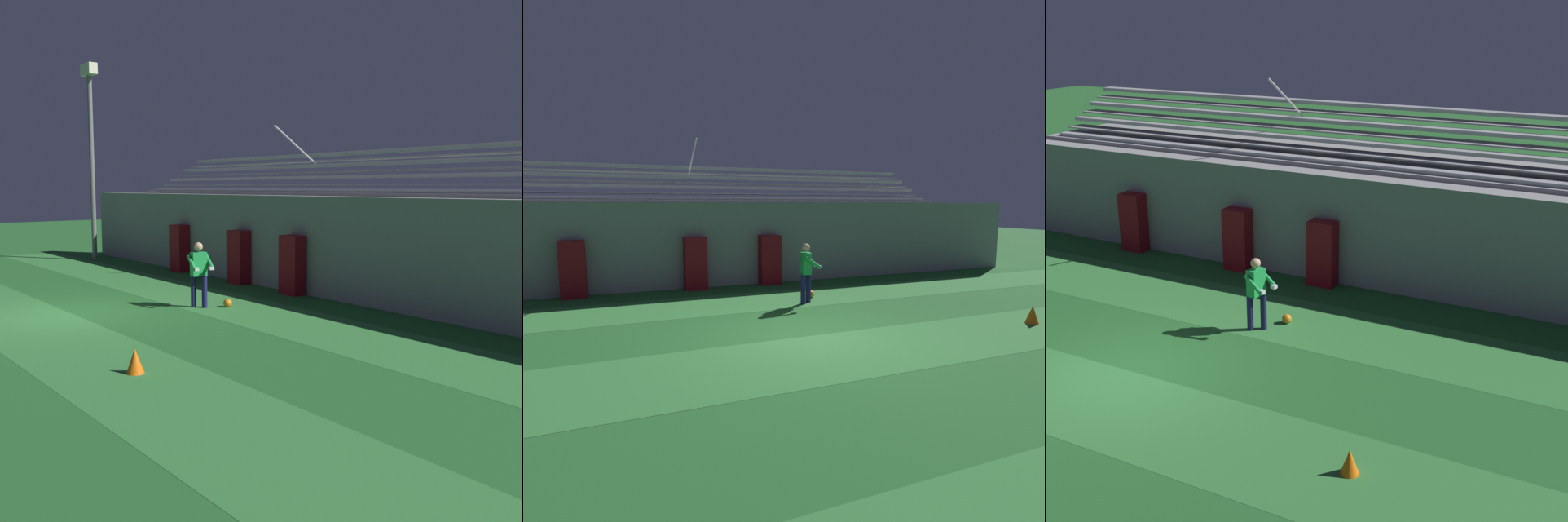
{
  "view_description": "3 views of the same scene",
  "coord_description": "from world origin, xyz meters",
  "views": [
    {
      "loc": [
        14.09,
        -5.57,
        3.06
      ],
      "look_at": [
        2.23,
        4.02,
        1.2
      ],
      "focal_mm": 42.0,
      "sensor_mm": 36.0,
      "label": 1
    },
    {
      "loc": [
        -3.79,
        -8.01,
        2.73
      ],
      "look_at": [
        1.23,
        4.52,
        0.98
      ],
      "focal_mm": 30.0,
      "sensor_mm": 36.0,
      "label": 2
    },
    {
      "loc": [
        8.95,
        -9.72,
        6.79
      ],
      "look_at": [
        2.3,
        3.13,
        1.69
      ],
      "focal_mm": 50.0,
      "sensor_mm": 36.0,
      "label": 3
    }
  ],
  "objects": [
    {
      "name": "soccer_ball",
      "position": [
        1.63,
        3.42,
        0.11
      ],
      "size": [
        0.22,
        0.22,
        0.22
      ],
      "primitive_type": "sphere",
      "color": "orange",
      "rests_on": "ground"
    },
    {
      "name": "bleacher_stand",
      "position": [
        -0.0,
        8.49,
        1.5
      ],
      "size": [
        18.0,
        3.35,
        5.03
      ],
      "color": "gray",
      "rests_on": "ground"
    },
    {
      "name": "padding_pillar_gate_left",
      "position": [
        -1.27,
        5.95,
        0.85
      ],
      "size": [
        0.71,
        0.44,
        1.69
      ],
      "primitive_type": "cube",
      "color": "maroon",
      "rests_on": "ground"
    },
    {
      "name": "padding_pillar_gate_right",
      "position": [
        1.27,
        5.95,
        0.85
      ],
      "size": [
        0.71,
        0.44,
        1.69
      ],
      "primitive_type": "cube",
      "color": "maroon",
      "rests_on": "ground"
    },
    {
      "name": "ground_plane",
      "position": [
        0.0,
        0.0,
        0.0
      ],
      "size": [
        80.0,
        80.0,
        0.0
      ],
      "primitive_type": "plane",
      "color": "#236028"
    },
    {
      "name": "turf_stripe_far",
      "position": [
        0.0,
        3.58,
        0.0
      ],
      "size": [
        28.0,
        2.4,
        0.01
      ],
      "primitive_type": "cube",
      "color": "#337A38",
      "rests_on": "ground"
    },
    {
      "name": "traffic_cone",
      "position": [
        5.19,
        -1.04,
        0.21
      ],
      "size": [
        0.3,
        0.3,
        0.42
      ],
      "primitive_type": "cone",
      "color": "orange",
      "rests_on": "ground"
    },
    {
      "name": "turf_stripe_mid",
      "position": [
        0.0,
        -1.21,
        0.0
      ],
      "size": [
        28.0,
        2.4,
        0.01
      ],
      "primitive_type": "cube",
      "color": "#337A38",
      "rests_on": "ground"
    },
    {
      "name": "back_wall",
      "position": [
        0.0,
        6.5,
        1.4
      ],
      "size": [
        24.0,
        0.6,
        2.8
      ],
      "primitive_type": "cube",
      "color": "gray",
      "rests_on": "ground"
    },
    {
      "name": "goalkeeper",
      "position": [
        1.22,
        2.82,
        0.95
      ],
      "size": [
        0.64,
        0.65,
        1.67
      ],
      "color": "#19194C",
      "rests_on": "ground"
    },
    {
      "name": "padding_pillar_far_left",
      "position": [
        -4.85,
        5.95,
        0.85
      ],
      "size": [
        0.71,
        0.44,
        1.69
      ],
      "primitive_type": "cube",
      "color": "maroon",
      "rests_on": "ground"
    }
  ]
}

